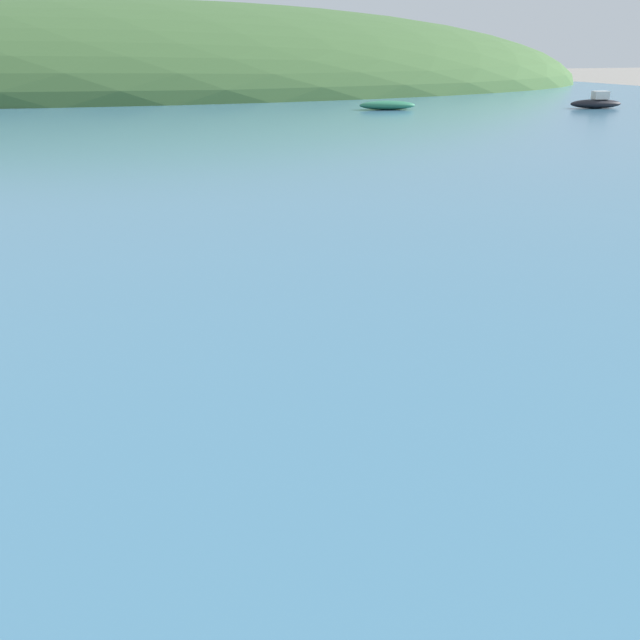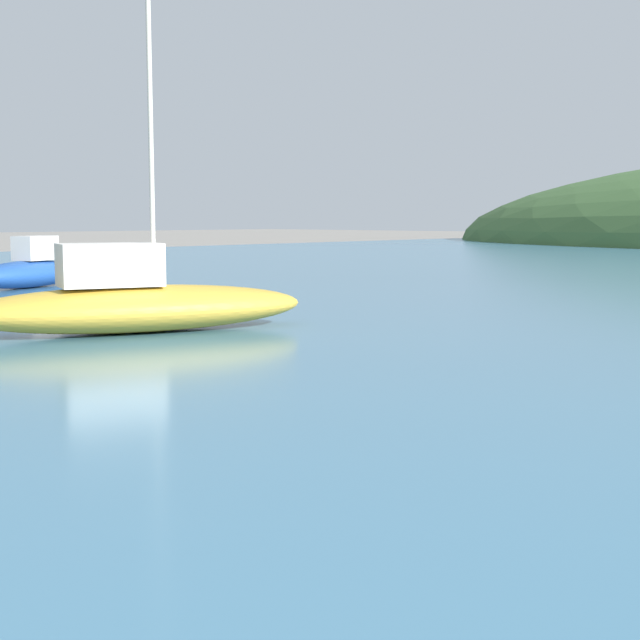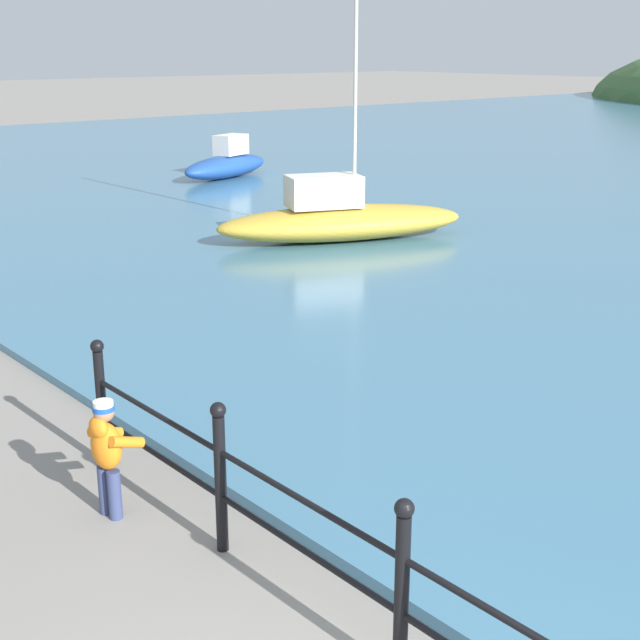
{
  "view_description": "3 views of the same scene",
  "coord_description": "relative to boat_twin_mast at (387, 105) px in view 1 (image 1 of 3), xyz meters",
  "views": [
    {
      "loc": [
        -6.25,
        0.92,
        3.3
      ],
      "look_at": [
        -4.11,
        7.16,
        0.87
      ],
      "focal_mm": 42.0,
      "sensor_mm": 36.0,
      "label": 1
    },
    {
      "loc": [
        -0.08,
        1.97,
        1.69
      ],
      "look_at": [
        -4.19,
        6.5,
        0.99
      ],
      "focal_mm": 50.0,
      "sensor_mm": 36.0,
      "label": 2
    },
    {
      "loc": [
        2.23,
        -1.8,
        3.67
      ],
      "look_at": [
        -4.34,
        3.79,
        1.01
      ],
      "focal_mm": 50.0,
      "sensor_mm": 36.0,
      "label": 3
    }
  ],
  "objects": [
    {
      "name": "far_hillside",
      "position": [
        -10.27,
        28.67,
        -0.33
      ],
      "size": [
        80.22,
        44.12,
        13.39
      ],
      "color": "#3D6033",
      "rests_on": "ground"
    },
    {
      "name": "boat_twin_mast",
      "position": [
        0.0,
        0.0,
        0.0
      ],
      "size": [
        3.1,
        1.75,
        0.45
      ],
      "color": "#287551",
      "rests_on": "water"
    },
    {
      "name": "water",
      "position": [
        -10.27,
        -6.2,
        -0.28
      ],
      "size": [
        80.0,
        60.0,
        0.1
      ],
      "primitive_type": "cube",
      "color": "teal",
      "rests_on": "ground"
    },
    {
      "name": "boat_far_left",
      "position": [
        10.99,
        -2.75,
        0.06
      ],
      "size": [
        2.98,
        1.54,
        0.89
      ],
      "color": "black",
      "rests_on": "water"
    }
  ]
}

